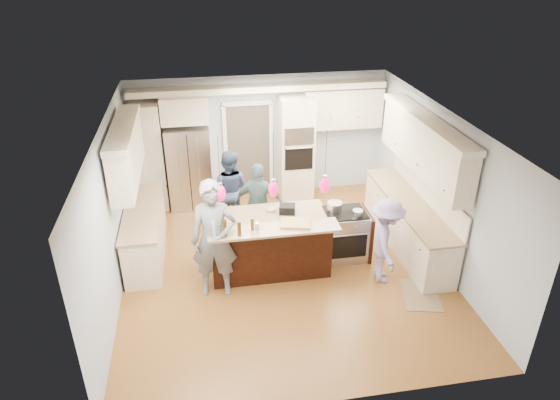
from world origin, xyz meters
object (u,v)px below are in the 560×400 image
at_px(kitchen_island, 269,242).
at_px(person_bar_end, 214,240).
at_px(person_far_left, 229,190).
at_px(refrigerator, 189,167).
at_px(island_range, 345,234).

xyz_separation_m(kitchen_island, person_bar_end, (-0.95, -0.58, 0.51)).
bearing_deg(person_far_left, kitchen_island, 129.54).
distance_m(refrigerator, person_bar_end, 3.17).
relative_size(island_range, person_bar_end, 0.46).
xyz_separation_m(kitchen_island, island_range, (1.41, 0.08, -0.03)).
height_order(kitchen_island, person_far_left, person_far_left).
bearing_deg(person_bar_end, person_far_left, 85.40).
distance_m(island_range, person_bar_end, 2.50).
height_order(refrigerator, kitchen_island, refrigerator).
height_order(kitchen_island, person_bar_end, person_bar_end).
xyz_separation_m(refrigerator, person_bar_end, (0.36, -3.15, 0.10)).
xyz_separation_m(island_range, person_far_left, (-1.95, 1.45, 0.35)).
distance_m(person_bar_end, person_far_left, 2.16).
height_order(refrigerator, person_far_left, refrigerator).
height_order(refrigerator, island_range, refrigerator).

